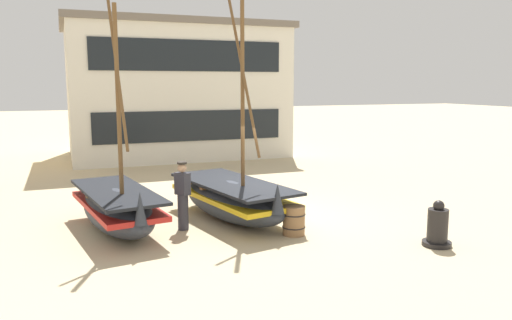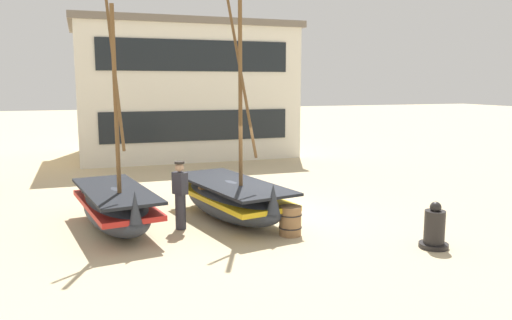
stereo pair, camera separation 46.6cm
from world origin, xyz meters
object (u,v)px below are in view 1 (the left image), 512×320
(wooden_barrel, at_px, (294,220))
(harbor_building_main, at_px, (175,90))
(fishing_boat_near_left, at_px, (117,208))
(fishing_boat_centre_large, at_px, (233,198))
(fisherman_by_hull, at_px, (183,196))
(capstan_winch, at_px, (437,228))

(wooden_barrel, xyz_separation_m, harbor_building_main, (0.35, 14.45, 2.88))
(fishing_boat_near_left, xyz_separation_m, harbor_building_main, (4.20, 12.60, 2.65))
(fishing_boat_centre_large, height_order, wooden_barrel, fishing_boat_centre_large)
(fishing_boat_centre_large, height_order, harbor_building_main, harbor_building_main)
(fisherman_by_hull, distance_m, wooden_barrel, 2.76)
(fishing_boat_centre_large, relative_size, capstan_winch, 5.83)
(capstan_winch, xyz_separation_m, wooden_barrel, (-2.60, 1.87, -0.06))
(fishing_boat_near_left, height_order, harbor_building_main, harbor_building_main)
(fisherman_by_hull, height_order, wooden_barrel, fisherman_by_hull)
(capstan_winch, bearing_deg, fisherman_by_hull, 146.74)
(fishing_boat_near_left, height_order, fisherman_by_hull, fishing_boat_near_left)
(fishing_boat_centre_large, distance_m, wooden_barrel, 2.05)
(fishing_boat_centre_large, bearing_deg, wooden_barrel, -63.76)
(fisherman_by_hull, distance_m, harbor_building_main, 13.57)
(fishing_boat_centre_large, xyz_separation_m, harbor_building_main, (1.25, 12.62, 2.67))
(fishing_boat_near_left, relative_size, fishing_boat_centre_large, 0.97)
(harbor_building_main, bearing_deg, fishing_boat_near_left, -108.42)
(fishing_boat_centre_large, bearing_deg, fishing_boat_near_left, 179.67)
(harbor_building_main, bearing_deg, capstan_winch, -82.15)
(wooden_barrel, height_order, harbor_building_main, harbor_building_main)
(fishing_boat_near_left, height_order, fishing_boat_centre_large, fishing_boat_centre_large)
(wooden_barrel, bearing_deg, harbor_building_main, 88.61)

